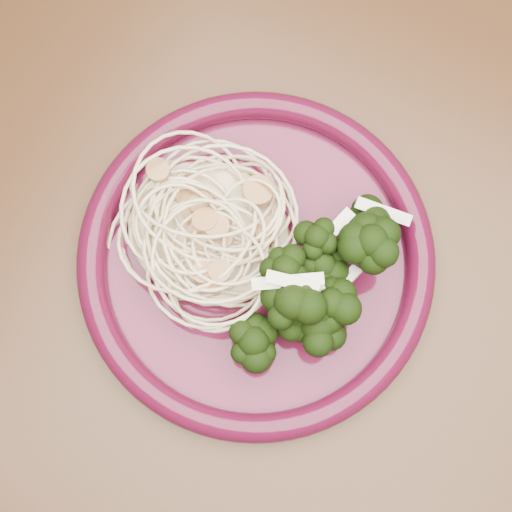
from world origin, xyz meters
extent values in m
plane|color=brown|center=(0.00, 0.00, 0.00)|extent=(3.50, 3.50, 0.00)
cube|color=#472814|center=(0.00, 0.00, 0.73)|extent=(1.20, 0.80, 0.04)
cylinder|color=#4B0E24|center=(0.06, -0.04, 0.75)|extent=(0.27, 0.27, 0.01)
torus|color=#4B0C23|center=(0.06, -0.04, 0.76)|extent=(0.28, 0.28, 0.02)
ellipsoid|color=beige|center=(0.02, -0.04, 0.77)|extent=(0.13, 0.11, 0.03)
ellipsoid|color=black|center=(0.11, -0.04, 0.78)|extent=(0.09, 0.14, 0.05)
camera|label=1|loc=(0.12, -0.14, 1.28)|focal=50.00mm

